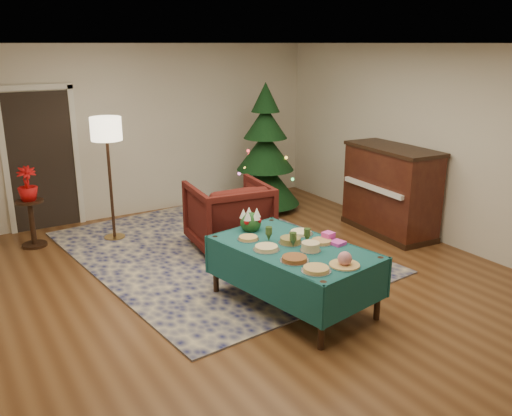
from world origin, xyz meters
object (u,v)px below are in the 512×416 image
gift_box (328,236)px  armchair (229,212)px  floor_lamp (107,136)px  side_table (32,224)px  christmas_tree (265,154)px  buffet_table (293,258)px  potted_plant (28,191)px  piano (390,191)px

gift_box → armchair: 1.92m
armchair → floor_lamp: floor_lamp is taller
floor_lamp → side_table: (-1.04, 0.28, -1.16)m
side_table → floor_lamp: bearing=-15.0°
gift_box → side_table: size_ratio=0.16×
gift_box → christmas_tree: size_ratio=0.05×
buffet_table → gift_box: bearing=-6.2°
gift_box → armchair: bearing=95.4°
armchair → christmas_tree: size_ratio=0.48×
buffet_table → christmas_tree: 3.57m
potted_plant → side_table: bearing=0.0°
armchair → floor_lamp: (-1.23, 1.19, 0.97)m
buffet_table → gift_box: gift_box is taller
side_table → piano: bearing=-24.7°
buffet_table → armchair: armchair is taller
buffet_table → potted_plant: potted_plant is taller
potted_plant → christmas_tree: (3.67, -0.18, 0.16)m
piano → armchair: bearing=164.3°
buffet_table → side_table: buffet_table is taller
gift_box → floor_lamp: size_ratio=0.06×
floor_lamp → armchair: bearing=-44.0°
christmas_tree → armchair: bearing=-137.4°
gift_box → piano: piano is taller
potted_plant → christmas_tree: 3.68m
side_table → piano: 5.09m
floor_lamp → piano: (3.57, -1.84, -0.85)m
armchair → piano: bearing=170.8°
side_table → christmas_tree: christmas_tree is taller
piano → gift_box: bearing=-150.1°
buffet_table → piano: size_ratio=1.24×
side_table → gift_box: bearing=-53.9°
floor_lamp → side_table: bearing=165.0°
potted_plant → armchair: bearing=-32.8°
potted_plant → piano: bearing=-24.7°
side_table → christmas_tree: size_ratio=0.31×
armchair → christmas_tree: christmas_tree is taller
armchair → floor_lamp: 1.97m
floor_lamp → side_table: floor_lamp is taller
floor_lamp → side_table: 1.58m
armchair → potted_plant: bearing=-26.4°
armchair → side_table: (-2.27, 1.47, -0.19)m
potted_plant → christmas_tree: christmas_tree is taller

